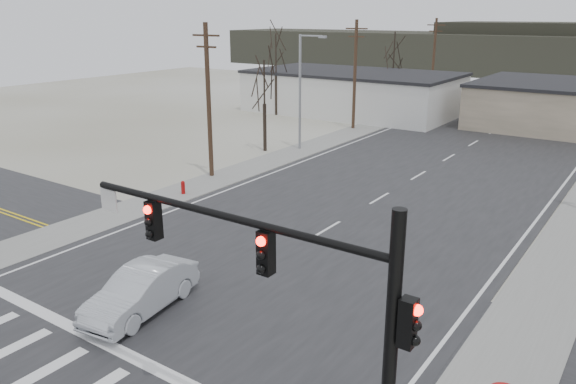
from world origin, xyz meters
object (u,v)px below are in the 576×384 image
at_px(car_far_a, 537,107).
at_px(car_far_b, 468,98).
at_px(fire_hydrant, 183,187).
at_px(sedan_crossing, 141,291).
at_px(traffic_signal_mast, 308,305).

distance_m(car_far_a, car_far_b, 8.93).
bearing_deg(car_far_a, fire_hydrant, 84.62).
height_order(sedan_crossing, car_far_a, sedan_crossing).
distance_m(traffic_signal_mast, car_far_b, 62.27).
relative_size(sedan_crossing, car_far_a, 1.06).
bearing_deg(traffic_signal_mast, sedan_crossing, 160.93).
height_order(fire_hydrant, sedan_crossing, sedan_crossing).
bearing_deg(sedan_crossing, fire_hydrant, 120.31).
height_order(traffic_signal_mast, car_far_b, traffic_signal_mast).
bearing_deg(traffic_signal_mast, car_far_a, 96.87).
xyz_separation_m(fire_hydrant, car_far_b, (2.70, 46.00, 0.23)).
bearing_deg(car_far_b, sedan_crossing, -105.21).
relative_size(fire_hydrant, sedan_crossing, 0.18).
distance_m(fire_hydrant, sedan_crossing, 14.11).
height_order(fire_hydrant, car_far_b, car_far_b).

